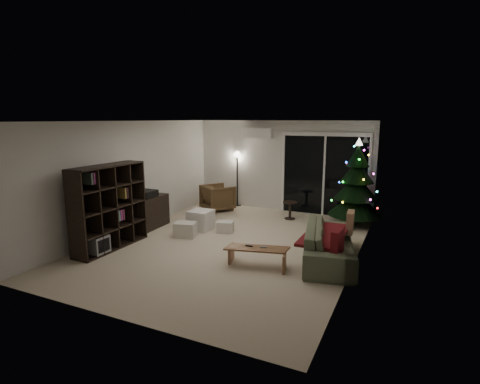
% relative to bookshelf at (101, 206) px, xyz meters
% --- Properties ---
extents(room, '(6.50, 7.51, 2.60)m').
position_rel_bookshelf_xyz_m(room, '(2.71, 2.69, 0.18)').
color(room, beige).
rests_on(room, ground).
extents(bookshelf, '(1.02, 1.71, 1.67)m').
position_rel_bookshelf_xyz_m(bookshelf, '(0.00, 0.00, 0.00)').
color(bookshelf, black).
rests_on(bookshelf, floor).
extents(media_cabinet, '(0.51, 1.22, 0.75)m').
position_rel_bookshelf_xyz_m(media_cabinet, '(0.00, 1.38, -0.46)').
color(media_cabinet, black).
rests_on(media_cabinet, floor).
extents(stereo, '(0.38, 0.45, 0.16)m').
position_rel_bookshelf_xyz_m(stereo, '(0.00, 1.38, -0.00)').
color(stereo, black).
rests_on(stereo, media_cabinet).
extents(armchair, '(1.09, 1.10, 0.73)m').
position_rel_bookshelf_xyz_m(armchair, '(0.65, 3.66, -0.47)').
color(armchair, brown).
rests_on(armchair, floor).
extents(ottoman, '(0.50, 0.50, 0.45)m').
position_rel_bookshelf_xyz_m(ottoman, '(1.17, 1.85, -0.61)').
color(ottoman, silver).
rests_on(ottoman, floor).
extents(cardboard_box_a, '(0.52, 0.44, 0.32)m').
position_rel_bookshelf_xyz_m(cardboard_box_a, '(1.16, 1.22, -0.67)').
color(cardboard_box_a, silver).
rests_on(cardboard_box_a, floor).
extents(cardboard_box_b, '(0.42, 0.35, 0.25)m').
position_rel_bookshelf_xyz_m(cardboard_box_b, '(1.81, 1.87, -0.71)').
color(cardboard_box_b, silver).
rests_on(cardboard_box_b, floor).
extents(side_table, '(0.45, 0.45, 0.46)m').
position_rel_bookshelf_xyz_m(side_table, '(2.79, 3.61, -0.61)').
color(side_table, black).
rests_on(side_table, floor).
extents(floor_lamp, '(0.25, 0.25, 1.54)m').
position_rel_bookshelf_xyz_m(floor_lamp, '(0.90, 4.41, -0.06)').
color(floor_lamp, black).
rests_on(floor_lamp, floor).
extents(sofa, '(1.29, 2.31, 0.64)m').
position_rel_bookshelf_xyz_m(sofa, '(4.30, 1.19, -0.52)').
color(sofa, '#505A40').
rests_on(sofa, floor).
extents(sofa_throw, '(0.68, 1.57, 0.05)m').
position_rel_bookshelf_xyz_m(sofa_throw, '(4.20, 1.19, -0.37)').
color(sofa_throw, maroon).
rests_on(sofa_throw, sofa).
extents(cushion_a, '(0.16, 0.43, 0.42)m').
position_rel_bookshelf_xyz_m(cushion_a, '(4.55, 1.84, -0.26)').
color(cushion_a, '#A57D5A').
rests_on(cushion_a, sofa).
extents(cushion_b, '(0.15, 0.43, 0.42)m').
position_rel_bookshelf_xyz_m(cushion_b, '(4.55, 0.54, -0.26)').
color(cushion_b, maroon).
rests_on(cushion_b, sofa).
extents(coffee_table, '(1.13, 0.62, 0.34)m').
position_rel_bookshelf_xyz_m(coffee_table, '(3.21, 0.35, -0.67)').
color(coffee_table, '#9B5E3C').
rests_on(coffee_table, floor).
extents(remote_a, '(0.13, 0.04, 0.02)m').
position_rel_bookshelf_xyz_m(remote_a, '(3.06, 0.35, -0.49)').
color(remote_a, black).
rests_on(remote_a, coffee_table).
extents(remote_b, '(0.13, 0.08, 0.02)m').
position_rel_bookshelf_xyz_m(remote_b, '(3.31, 0.40, -0.49)').
color(remote_b, slate).
rests_on(remote_b, coffee_table).
extents(christmas_tree, '(1.35, 1.35, 2.10)m').
position_rel_bookshelf_xyz_m(christmas_tree, '(4.37, 3.79, 0.22)').
color(christmas_tree, black).
rests_on(christmas_tree, floor).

